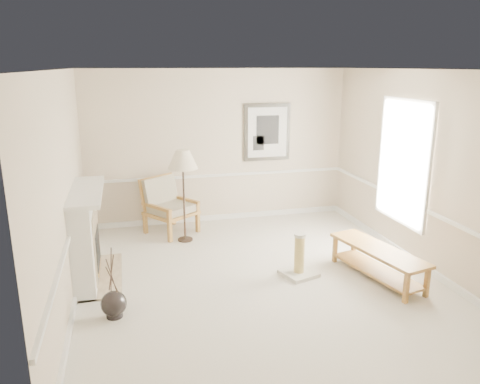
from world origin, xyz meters
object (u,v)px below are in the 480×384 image
Objects in this scene: floor_lamp at (183,162)px; floor_vase at (114,304)px; armchair at (167,203)px; bench at (378,258)px; scratching_post at (299,262)px.

floor_vase is at bearing -116.45° from floor_lamp.
armchair is (0.92, 2.90, 0.38)m from floor_vase.
armchair is 3.83m from bench.
scratching_post is (1.41, -1.81, -1.19)m from floor_lamp.
bench is (2.47, -2.16, -1.09)m from floor_lamp.
bench is 1.11m from scratching_post.
armchair is 1.04m from floor_lamp.
bench is at bearing -41.16° from floor_lamp.
scratching_post is (-1.05, 0.35, -0.10)m from bench.
bench is at bearing -18.37° from scratching_post.
scratching_post is at bearing 12.06° from floor_vase.
floor_lamp is 2.48× the size of scratching_post.
armchair is 2.90m from scratching_post.
floor_vase is at bearing -167.94° from scratching_post.
floor_vase is 0.55× the size of bench.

